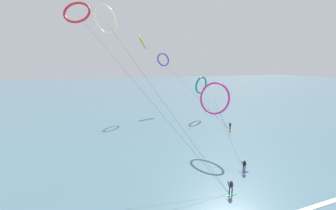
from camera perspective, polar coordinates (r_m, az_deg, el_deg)
The scene contains 10 objects.
sea_water at distance 112.94m, azimuth -13.63°, elevation 3.17°, with size 400.00×200.00×0.08m, color slate.
surfer_navy at distance 31.80m, azimuth 18.41°, elevation -14.36°, with size 1.40×0.60×1.70m.
surfer_amber at distance 49.41m, azimuth 15.18°, elevation -5.23°, with size 1.40×0.61×1.70m.
surfer_emerald at distance 26.62m, azimuth 15.36°, elevation -19.35°, with size 1.40×0.65×1.70m.
kite_magenta at distance 37.14m, azimuth 11.48°, elevation 1.66°, with size 3.88×11.46×10.92m.
kite_lime at distance 64.04m, azimuth -6.43°, elevation 15.26°, with size 14.91×25.12×21.15m.
kite_ivory at distance 31.74m, azimuth -15.32°, elevation 19.68°, with size 13.15×14.27×21.02m.
kite_crimson at distance 36.84m, azimuth -21.67°, elevation 20.59°, with size 17.00×18.94×22.55m.
kite_cobalt at distance 67.28m, azimuth -1.19°, elevation 11.21°, with size 8.99×26.09×16.71m.
kite_teal at distance 59.03m, azimuth 8.23°, elevation 4.93°, with size 4.48×14.58×10.56m.
Camera 1 is at (-8.80, -4.72, 13.92)m, focal length 24.51 mm.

